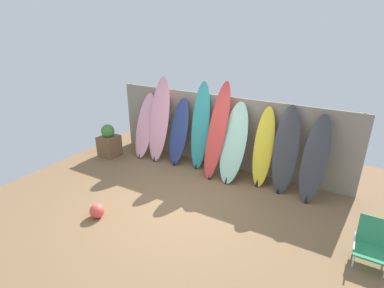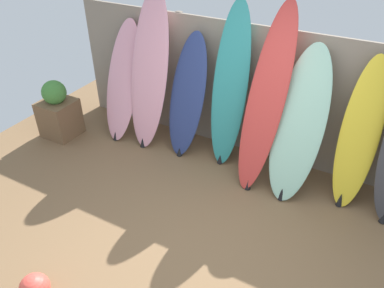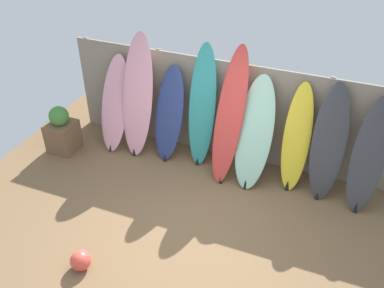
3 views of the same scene
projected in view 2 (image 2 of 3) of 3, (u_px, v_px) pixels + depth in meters
The scene contains 11 objects.
ground at pixel (204, 253), 3.89m from camera, with size 7.68×7.68×0.00m, color brown.
fence_back at pixel (275, 98), 4.85m from camera, with size 6.08×0.11×1.80m.
surfboard_pink_0 at pixel (123, 82), 5.41m from camera, with size 0.53×0.73×1.67m.
surfboard_pink_1 at pixel (149, 72), 5.11m from camera, with size 0.59×0.70×2.15m.
surfboard_navy_2 at pixel (187, 97), 5.03m from camera, with size 0.57×0.62×1.67m.
surfboard_teal_3 at pixel (230, 89), 4.73m from camera, with size 0.48×0.49×2.12m.
surfboard_red_4 at pixel (266, 102), 4.37m from camera, with size 0.53×0.86×2.19m.
surfboard_seafoam_5 at pixel (299, 126), 4.31m from camera, with size 0.59×0.78×1.77m.
surfboard_yellow_6 at pixel (359, 137), 4.17m from camera, with size 0.48×0.61×1.73m.
planter_box at pixel (58, 112), 5.58m from camera, with size 0.49×0.48×0.89m.
beach_ball at pixel (35, 288), 3.40m from camera, with size 0.28×0.28×0.28m, color #E54C3F.
Camera 2 is at (1.12, -2.32, 3.13)m, focal length 35.00 mm.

